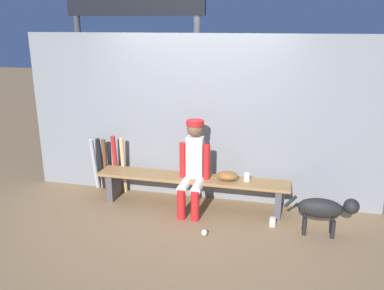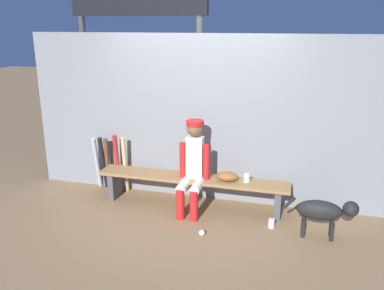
# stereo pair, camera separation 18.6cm
# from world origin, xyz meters

# --- Properties ---
(ground_plane) EXTENTS (30.00, 30.00, 0.00)m
(ground_plane) POSITION_xyz_m (0.00, 0.00, 0.00)
(ground_plane) COLOR olive
(chainlink_fence) EXTENTS (4.99, 0.03, 2.29)m
(chainlink_fence) POSITION_xyz_m (0.00, 0.36, 1.15)
(chainlink_fence) COLOR gray
(chainlink_fence) RESTS_ON ground_plane
(dugout_bench) EXTENTS (2.60, 0.36, 0.43)m
(dugout_bench) POSITION_xyz_m (0.00, 0.00, 0.34)
(dugout_bench) COLOR olive
(dugout_bench) RESTS_ON ground_plane
(player_seated) EXTENTS (0.41, 0.55, 1.22)m
(player_seated) POSITION_xyz_m (0.04, -0.10, 0.65)
(player_seated) COLOR silver
(player_seated) RESTS_ON ground_plane
(baseball_glove) EXTENTS (0.28, 0.20, 0.12)m
(baseball_glove) POSITION_xyz_m (0.48, 0.00, 0.49)
(baseball_glove) COLOR brown
(baseball_glove) RESTS_ON dugout_bench
(bat_wood_natural) EXTENTS (0.09, 0.17, 0.86)m
(bat_wood_natural) POSITION_xyz_m (-1.08, 0.21, 0.43)
(bat_wood_natural) COLOR tan
(bat_wood_natural) RESTS_ON ground_plane
(bat_aluminum_red) EXTENTS (0.07, 0.15, 0.88)m
(bat_aluminum_red) POSITION_xyz_m (-1.19, 0.20, 0.44)
(bat_aluminum_red) COLOR #B22323
(bat_aluminum_red) RESTS_ON ground_plane
(bat_wood_dark) EXTENTS (0.08, 0.13, 0.81)m
(bat_wood_dark) POSITION_xyz_m (-1.36, 0.22, 0.41)
(bat_wood_dark) COLOR brown
(bat_wood_dark) RESTS_ON ground_plane
(bat_aluminum_black) EXTENTS (0.10, 0.25, 0.84)m
(bat_aluminum_black) POSITION_xyz_m (-1.44, 0.23, 0.42)
(bat_aluminum_black) COLOR black
(bat_aluminum_black) RESTS_ON ground_plane
(bat_aluminum_silver) EXTENTS (0.08, 0.21, 0.81)m
(bat_aluminum_silver) POSITION_xyz_m (-1.55, 0.25, 0.40)
(bat_aluminum_silver) COLOR #B7B7BC
(bat_aluminum_silver) RESTS_ON ground_plane
(baseball) EXTENTS (0.07, 0.07, 0.07)m
(baseball) POSITION_xyz_m (0.33, -0.73, 0.04)
(baseball) COLOR white
(baseball) RESTS_ON ground_plane
(cup_on_ground) EXTENTS (0.08, 0.08, 0.11)m
(cup_on_ground) POSITION_xyz_m (1.10, -0.31, 0.06)
(cup_on_ground) COLOR silver
(cup_on_ground) RESTS_ON ground_plane
(cup_on_bench) EXTENTS (0.08, 0.08, 0.11)m
(cup_on_bench) POSITION_xyz_m (0.73, 0.03, 0.49)
(cup_on_bench) COLOR silver
(cup_on_bench) RESTS_ON dugout_bench
(scoreboard) EXTENTS (2.42, 0.27, 3.52)m
(scoreboard) POSITION_xyz_m (-1.05, 0.99, 2.49)
(scoreboard) COLOR #3F3F42
(scoreboard) RESTS_ON ground_plane
(dog) EXTENTS (0.84, 0.20, 0.49)m
(dog) POSITION_xyz_m (1.69, -0.38, 0.34)
(dog) COLOR black
(dog) RESTS_ON ground_plane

